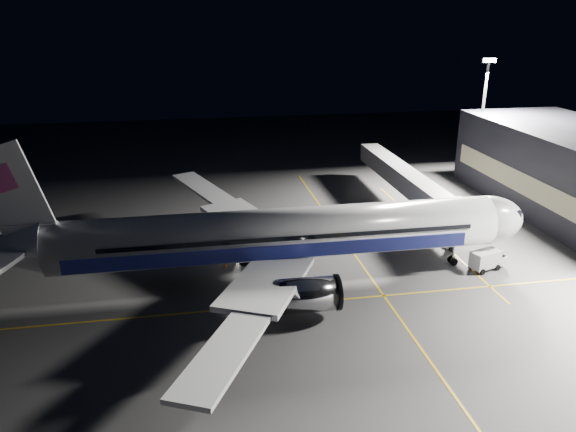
% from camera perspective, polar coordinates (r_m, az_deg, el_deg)
% --- Properties ---
extents(ground, '(200.00, 200.00, 0.00)m').
position_cam_1_polar(ground, '(62.77, -0.83, -6.31)').
color(ground, '#4C4C4F').
rests_on(ground, ground).
extents(guide_line_main, '(0.25, 80.00, 0.01)m').
position_cam_1_polar(guide_line_main, '(64.96, 7.95, -5.55)').
color(guide_line_main, gold).
rests_on(guide_line_main, ground).
extents(guide_line_cross, '(70.00, 0.25, 0.01)m').
position_cam_1_polar(guide_line_cross, '(57.54, 0.15, -8.94)').
color(guide_line_cross, gold).
rests_on(guide_line_cross, ground).
extents(guide_line_side, '(0.25, 40.00, 0.01)m').
position_cam_1_polar(guide_line_side, '(77.64, 14.16, -1.59)').
color(guide_line_side, gold).
rests_on(guide_line_side, ground).
extents(airliner, '(61.48, 54.22, 16.64)m').
position_cam_1_polar(airliner, '(60.49, -1.86, -2.01)').
color(airliner, silver).
rests_on(airliner, ground).
extents(jet_bridge, '(3.60, 34.40, 6.30)m').
position_cam_1_polar(jet_bridge, '(83.13, 12.22, 3.37)').
color(jet_bridge, '#B2B2B7').
rests_on(jet_bridge, ground).
extents(floodlight_mast_north, '(2.40, 0.68, 20.70)m').
position_cam_1_polar(floodlight_mast_north, '(101.43, 19.21, 10.24)').
color(floodlight_mast_north, '#59595E').
rests_on(floodlight_mast_north, ground).
extents(service_truck, '(4.79, 3.13, 2.29)m').
position_cam_1_polar(service_truck, '(68.31, 19.62, -4.14)').
color(service_truck, silver).
rests_on(service_truck, ground).
extents(baggage_tug, '(2.91, 2.59, 1.78)m').
position_cam_1_polar(baggage_tug, '(69.17, -5.61, -3.05)').
color(baggage_tug, black).
rests_on(baggage_tug, ground).
extents(safety_cone_a, '(0.41, 0.41, 0.62)m').
position_cam_1_polar(safety_cone_a, '(65.66, -6.39, -4.89)').
color(safety_cone_a, '#EA4A09').
rests_on(safety_cone_a, ground).
extents(safety_cone_b, '(0.36, 0.36, 0.54)m').
position_cam_1_polar(safety_cone_b, '(66.99, 2.49, -4.28)').
color(safety_cone_b, '#EA4A09').
rests_on(safety_cone_b, ground).
extents(safety_cone_c, '(0.36, 0.36, 0.53)m').
position_cam_1_polar(safety_cone_c, '(71.15, -1.07, -2.75)').
color(safety_cone_c, '#EA4A09').
rests_on(safety_cone_c, ground).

